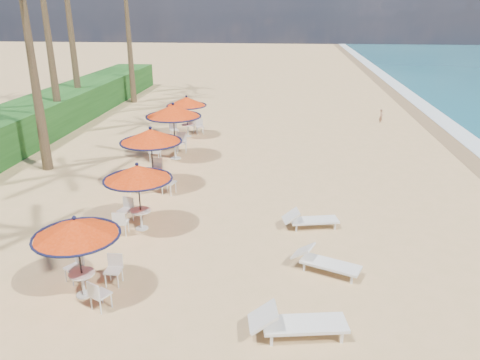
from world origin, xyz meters
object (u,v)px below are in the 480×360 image
at_px(station_1, 136,179).
at_px(station_3, 173,116).
at_px(lounger_near, 295,322).
at_px(station_4, 187,106).
at_px(lounger_mid, 324,261).
at_px(station_2, 151,144).
at_px(station_0, 79,237).
at_px(lounger_far, 309,219).

relative_size(station_1, station_3, 0.85).
xyz_separation_m(station_3, lounger_near, (5.37, -11.83, -1.63)).
bearing_deg(station_1, lounger_near, -44.06).
distance_m(station_4, lounger_near, 16.76).
distance_m(lounger_near, lounger_mid, 2.79).
xyz_separation_m(station_2, station_4, (-0.28, 7.66, -0.16)).
xyz_separation_m(station_1, station_3, (-0.57, 7.19, 0.31)).
height_order(station_1, station_2, station_2).
relative_size(station_0, lounger_near, 0.98).
distance_m(station_4, lounger_far, 12.20).
xyz_separation_m(station_4, lounger_mid, (6.35, -13.07, -1.31)).
bearing_deg(lounger_far, station_4, 107.86).
height_order(station_4, lounger_far, station_4).
bearing_deg(lounger_near, station_4, 100.14).
bearing_deg(lounger_mid, lounger_near, -83.44).
bearing_deg(lounger_far, station_2, 141.62).
relative_size(station_2, lounger_mid, 1.29).
height_order(station_3, lounger_far, station_3).
relative_size(station_1, lounger_mid, 1.17).
bearing_deg(station_4, lounger_far, -60.05).
xyz_separation_m(station_1, lounger_near, (4.79, -4.64, -1.33)).
xyz_separation_m(station_3, station_4, (-0.21, 3.92, -0.37)).
distance_m(station_2, lounger_near, 9.78).
bearing_deg(lounger_near, lounger_far, 75.44).
bearing_deg(station_4, lounger_mid, -64.08).
bearing_deg(lounger_mid, station_3, 146.62).
bearing_deg(station_3, station_1, -85.44).
relative_size(station_4, lounger_mid, 1.17).
bearing_deg(lounger_near, station_3, 105.05).
xyz_separation_m(station_4, lounger_far, (6.06, -10.51, -1.32)).
bearing_deg(station_2, lounger_far, -26.29).
relative_size(station_2, station_3, 0.93).
height_order(station_0, station_2, station_2).
xyz_separation_m(station_2, lounger_far, (5.78, -2.85, -1.48)).
relative_size(station_3, lounger_far, 1.42).
bearing_deg(station_1, station_0, -93.38).
height_order(station_3, station_4, station_3).
relative_size(station_4, lounger_far, 1.21).
bearing_deg(station_1, station_2, 98.31).
distance_m(station_2, lounger_far, 6.61).
relative_size(station_0, station_4, 0.96).
bearing_deg(station_4, station_0, -87.79).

